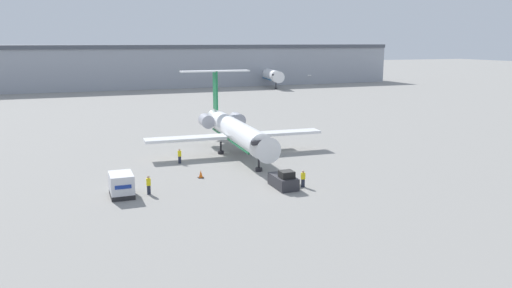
{
  "coord_description": "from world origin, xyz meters",
  "views": [
    {
      "loc": [
        -19.89,
        -44.3,
        14.58
      ],
      "look_at": [
        0.0,
        7.81,
        3.1
      ],
      "focal_mm": 35.0,
      "sensor_mm": 36.0,
      "label": 1
    }
  ],
  "objects_px": {
    "worker_on_apron": "(149,185)",
    "luggage_cart": "(121,185)",
    "worker_near_tug": "(303,178)",
    "airplane_parked_far_left": "(265,73)",
    "pushback_tug": "(283,181)",
    "worker_by_wing": "(180,156)",
    "airplane_main": "(235,130)",
    "traffic_cone_left": "(201,174)"
  },
  "relations": [
    {
      "from": "worker_on_apron",
      "to": "luggage_cart",
      "type": "bearing_deg",
      "value": 172.65
    },
    {
      "from": "pushback_tug",
      "to": "worker_on_apron",
      "type": "relative_size",
      "value": 2.02
    },
    {
      "from": "pushback_tug",
      "to": "traffic_cone_left",
      "type": "relative_size",
      "value": 4.56
    },
    {
      "from": "luggage_cart",
      "to": "airplane_parked_far_left",
      "type": "relative_size",
      "value": 0.08
    },
    {
      "from": "pushback_tug",
      "to": "luggage_cart",
      "type": "height_order",
      "value": "luggage_cart"
    },
    {
      "from": "airplane_main",
      "to": "pushback_tug",
      "type": "relative_size",
      "value": 6.56
    },
    {
      "from": "luggage_cart",
      "to": "worker_by_wing",
      "type": "distance_m",
      "value": 13.71
    },
    {
      "from": "luggage_cart",
      "to": "airplane_parked_far_left",
      "type": "distance_m",
      "value": 127.32
    },
    {
      "from": "pushback_tug",
      "to": "luggage_cart",
      "type": "xyz_separation_m",
      "value": [
        -15.67,
        2.86,
        0.4
      ]
    },
    {
      "from": "pushback_tug",
      "to": "airplane_parked_far_left",
      "type": "xyz_separation_m",
      "value": [
        44.29,
        115.14,
        3.15
      ]
    },
    {
      "from": "worker_near_tug",
      "to": "airplane_parked_far_left",
      "type": "xyz_separation_m",
      "value": [
        42.35,
        115.69,
        2.96
      ]
    },
    {
      "from": "luggage_cart",
      "to": "worker_on_apron",
      "type": "xyz_separation_m",
      "value": [
        2.52,
        -0.32,
        -0.13
      ]
    },
    {
      "from": "traffic_cone_left",
      "to": "airplane_parked_far_left",
      "type": "xyz_separation_m",
      "value": [
        51.19,
        108.52,
        3.48
      ]
    },
    {
      "from": "pushback_tug",
      "to": "worker_on_apron",
      "type": "distance_m",
      "value": 13.4
    },
    {
      "from": "pushback_tug",
      "to": "luggage_cart",
      "type": "relative_size",
      "value": 1.19
    },
    {
      "from": "luggage_cart",
      "to": "worker_near_tug",
      "type": "relative_size",
      "value": 1.82
    },
    {
      "from": "worker_by_wing",
      "to": "traffic_cone_left",
      "type": "bearing_deg",
      "value": -84.39
    },
    {
      "from": "traffic_cone_left",
      "to": "luggage_cart",
      "type": "bearing_deg",
      "value": -156.84
    },
    {
      "from": "airplane_main",
      "to": "worker_on_apron",
      "type": "height_order",
      "value": "airplane_main"
    },
    {
      "from": "worker_near_tug",
      "to": "airplane_parked_far_left",
      "type": "height_order",
      "value": "airplane_parked_far_left"
    },
    {
      "from": "pushback_tug",
      "to": "worker_by_wing",
      "type": "bearing_deg",
      "value": 118.63
    },
    {
      "from": "pushback_tug",
      "to": "traffic_cone_left",
      "type": "height_order",
      "value": "pushback_tug"
    },
    {
      "from": "pushback_tug",
      "to": "airplane_parked_far_left",
      "type": "bearing_deg",
      "value": 68.96
    },
    {
      "from": "traffic_cone_left",
      "to": "airplane_parked_far_left",
      "type": "distance_m",
      "value": 120.04
    },
    {
      "from": "traffic_cone_left",
      "to": "airplane_main",
      "type": "bearing_deg",
      "value": 53.67
    },
    {
      "from": "pushback_tug",
      "to": "worker_near_tug",
      "type": "height_order",
      "value": "pushback_tug"
    },
    {
      "from": "worker_near_tug",
      "to": "airplane_parked_far_left",
      "type": "bearing_deg",
      "value": 69.9
    },
    {
      "from": "traffic_cone_left",
      "to": "worker_near_tug",
      "type": "bearing_deg",
      "value": -39.02
    },
    {
      "from": "airplane_parked_far_left",
      "to": "worker_near_tug",
      "type": "bearing_deg",
      "value": -110.1
    },
    {
      "from": "worker_on_apron",
      "to": "airplane_parked_far_left",
      "type": "distance_m",
      "value": 126.44
    },
    {
      "from": "worker_near_tug",
      "to": "pushback_tug",
      "type": "bearing_deg",
      "value": 164.19
    },
    {
      "from": "worker_near_tug",
      "to": "worker_on_apron",
      "type": "xyz_separation_m",
      "value": [
        -15.1,
        3.09,
        0.08
      ]
    },
    {
      "from": "worker_by_wing",
      "to": "worker_on_apron",
      "type": "relative_size",
      "value": 0.97
    },
    {
      "from": "airplane_main",
      "to": "pushback_tug",
      "type": "xyz_separation_m",
      "value": [
        -0.46,
        -16.63,
        -2.46
      ]
    },
    {
      "from": "airplane_main",
      "to": "worker_near_tug",
      "type": "distance_m",
      "value": 17.39
    },
    {
      "from": "worker_on_apron",
      "to": "traffic_cone_left",
      "type": "distance_m",
      "value": 7.49
    },
    {
      "from": "worker_by_wing",
      "to": "airplane_parked_far_left",
      "type": "bearing_deg",
      "value": 62.84
    },
    {
      "from": "traffic_cone_left",
      "to": "pushback_tug",
      "type": "bearing_deg",
      "value": -43.81
    },
    {
      "from": "airplane_parked_far_left",
      "to": "traffic_cone_left",
      "type": "bearing_deg",
      "value": -115.25
    },
    {
      "from": "luggage_cart",
      "to": "worker_by_wing",
      "type": "height_order",
      "value": "luggage_cart"
    },
    {
      "from": "pushback_tug",
      "to": "worker_near_tug",
      "type": "xyz_separation_m",
      "value": [
        1.95,
        -0.55,
        0.19
      ]
    },
    {
      "from": "airplane_main",
      "to": "luggage_cart",
      "type": "bearing_deg",
      "value": -139.54
    }
  ]
}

